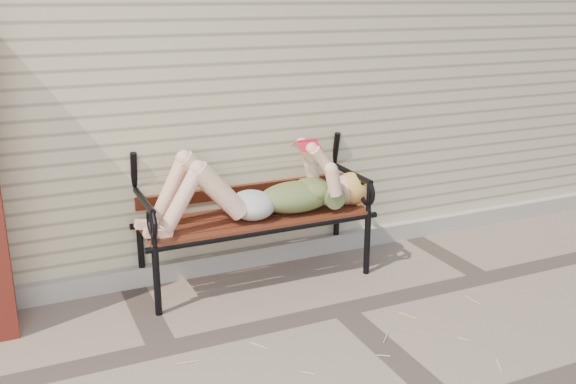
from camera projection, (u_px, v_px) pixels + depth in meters
name	position (u px, v px, depth m)	size (l,w,h in m)	color
ground	(342.00, 310.00, 4.44)	(80.00, 80.00, 0.00)	#76655A
house_wall	(205.00, 54.00, 6.61)	(8.00, 4.00, 3.00)	beige
foundation_strip	(285.00, 251.00, 5.26)	(8.00, 0.10, 0.15)	#ADA99D
garden_bench	(250.00, 191.00, 4.82)	(1.86, 0.74, 1.20)	black
reading_woman	(259.00, 191.00, 4.68)	(1.75, 0.40, 0.55)	#092B41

